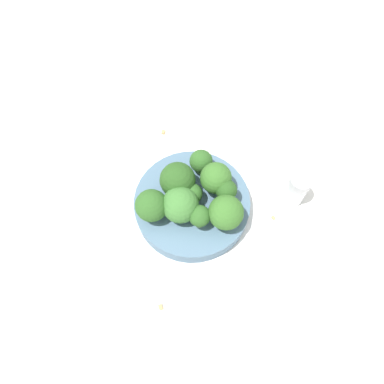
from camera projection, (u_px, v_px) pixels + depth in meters
ground_plane at (192, 208)px, 0.65m from camera, size 3.00×3.00×0.00m
bowl at (192, 205)px, 0.64m from camera, size 0.20×0.20×0.03m
broccoli_floret_0 at (194, 194)px, 0.60m from camera, size 0.03×0.03×0.04m
broccoli_floret_1 at (226, 191)px, 0.59m from camera, size 0.03×0.03×0.05m
broccoli_floret_2 at (178, 180)px, 0.60m from camera, size 0.06×0.06×0.07m
broccoli_floret_3 at (180, 205)px, 0.58m from camera, size 0.06×0.06×0.06m
broccoli_floret_4 at (152, 206)px, 0.58m from camera, size 0.05×0.05×0.06m
broccoli_floret_5 at (203, 162)px, 0.62m from camera, size 0.04×0.04×0.05m
broccoli_floret_6 at (216, 178)px, 0.60m from camera, size 0.05×0.05×0.07m
broccoli_floret_7 at (200, 217)px, 0.58m from camera, size 0.03×0.03×0.05m
broccoli_floret_8 at (226, 213)px, 0.58m from camera, size 0.06×0.06×0.06m
pepper_shaker at (297, 189)px, 0.63m from camera, size 0.04×0.04×0.07m
almond_crumb_0 at (274, 217)px, 0.64m from camera, size 0.01×0.01×0.01m
almond_crumb_1 at (163, 132)px, 0.72m from camera, size 0.01×0.01×0.01m
almond_crumb_2 at (160, 307)px, 0.57m from camera, size 0.01×0.01×0.01m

